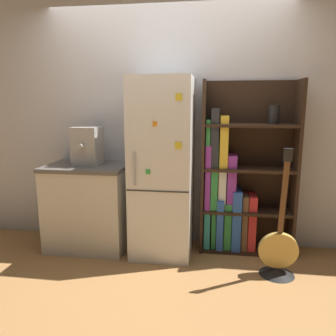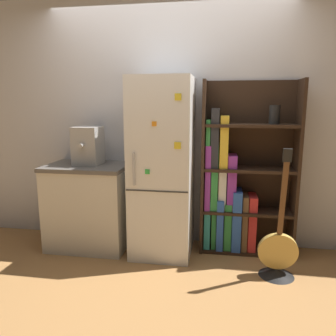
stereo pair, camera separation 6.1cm
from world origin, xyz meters
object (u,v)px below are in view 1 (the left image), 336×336
Objects in this scene: espresso_machine at (88,146)px; guitar at (278,257)px; refrigerator at (163,168)px; bookshelf at (235,184)px.

guitar is (1.88, -0.37, -0.92)m from espresso_machine.
espresso_machine is at bearing 177.56° from refrigerator.
bookshelf is 0.83m from guitar.
bookshelf is at bearing 125.25° from guitar.
refrigerator is 1.01× the size of bookshelf.
refrigerator is at bearing -166.53° from bookshelf.
espresso_machine is at bearing 168.76° from guitar.
guitar is (1.09, -0.34, -0.71)m from refrigerator.
guitar is (0.36, -0.51, -0.54)m from bookshelf.
espresso_machine is 0.34× the size of guitar.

